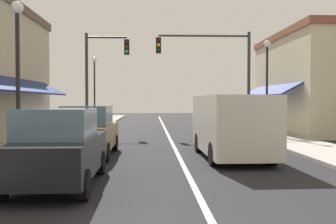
# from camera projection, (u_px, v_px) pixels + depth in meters

# --- Properties ---
(ground_plane) EXTENTS (80.00, 80.00, 0.00)m
(ground_plane) POSITION_uv_depth(u_px,v_px,m) (168.00, 136.00, 21.68)
(ground_plane) COLOR black
(sidewalk_left) EXTENTS (2.60, 56.00, 0.12)m
(sidewalk_left) POSITION_uv_depth(u_px,v_px,m) (69.00, 135.00, 21.43)
(sidewalk_left) COLOR gray
(sidewalk_left) RESTS_ON ground
(sidewalk_right) EXTENTS (2.60, 56.00, 0.12)m
(sidewalk_right) POSITION_uv_depth(u_px,v_px,m) (265.00, 134.00, 21.91)
(sidewalk_right) COLOR #A39E99
(sidewalk_right) RESTS_ON ground
(lane_center_stripe) EXTENTS (0.14, 52.00, 0.01)m
(lane_center_stripe) POSITION_uv_depth(u_px,v_px,m) (168.00, 136.00, 21.68)
(lane_center_stripe) COLOR silver
(lane_center_stripe) RESTS_ON ground
(storefront_right_block) EXTENTS (6.44, 10.20, 6.10)m
(storefront_right_block) POSITION_uv_depth(u_px,v_px,m) (318.00, 83.00, 24.00)
(storefront_right_block) COLOR beige
(storefront_right_block) RESTS_ON ground
(parked_car_nearest_left) EXTENTS (1.81, 4.12, 1.77)m
(parked_car_nearest_left) POSITION_uv_depth(u_px,v_px,m) (58.00, 148.00, 8.79)
(parked_car_nearest_left) COLOR black
(parked_car_nearest_left) RESTS_ON ground
(parked_car_second_left) EXTENTS (1.82, 4.12, 1.77)m
(parked_car_second_left) POSITION_uv_depth(u_px,v_px,m) (88.00, 131.00, 13.61)
(parked_car_second_left) COLOR brown
(parked_car_second_left) RESTS_ON ground
(van_in_lane) EXTENTS (2.08, 5.22, 2.12)m
(van_in_lane) POSITION_uv_depth(u_px,v_px,m) (231.00, 124.00, 13.15)
(van_in_lane) COLOR beige
(van_in_lane) RESTS_ON ground
(traffic_signal_mast_arm) EXTENTS (5.57, 0.50, 6.00)m
(traffic_signal_mast_arm) POSITION_uv_depth(u_px,v_px,m) (217.00, 64.00, 22.69)
(traffic_signal_mast_arm) COLOR #333333
(traffic_signal_mast_arm) RESTS_ON ground
(traffic_signal_left_corner) EXTENTS (2.64, 0.50, 5.98)m
(traffic_signal_left_corner) POSITION_uv_depth(u_px,v_px,m) (100.00, 68.00, 23.05)
(traffic_signal_left_corner) COLOR #333333
(traffic_signal_left_corner) RESTS_ON ground
(street_lamp_left_near) EXTENTS (0.36, 0.36, 4.80)m
(street_lamp_left_near) POSITION_uv_depth(u_px,v_px,m) (18.00, 56.00, 11.15)
(street_lamp_left_near) COLOR black
(street_lamp_left_near) RESTS_ON ground
(street_lamp_right_mid) EXTENTS (0.36, 0.36, 5.13)m
(street_lamp_right_mid) POSITION_uv_depth(u_px,v_px,m) (267.00, 73.00, 20.42)
(street_lamp_right_mid) COLOR black
(street_lamp_right_mid) RESTS_ON ground
(street_lamp_left_far) EXTENTS (0.36, 0.36, 5.14)m
(street_lamp_left_far) POSITION_uv_depth(u_px,v_px,m) (94.00, 80.00, 28.22)
(street_lamp_left_far) COLOR black
(street_lamp_left_far) RESTS_ON ground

